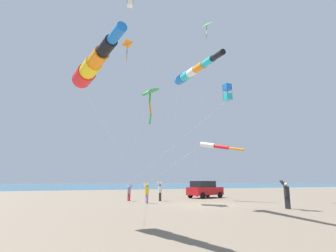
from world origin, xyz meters
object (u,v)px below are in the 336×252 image
(kite_delta_black_fish_shape, at_px, (207,25))
(kite_windsock_rainbow_low_near, at_px, (215,146))
(kite_delta_striped_overhead, at_px, (127,44))
(parked_car, at_px, (205,189))
(cooler_box, at_px, (196,195))
(person_child_green_jacket, at_px, (129,192))
(kite_delta_yellow_midlevel, at_px, (150,92))
(kite_windsock_small_distant, at_px, (93,65))
(person_bystander_far, at_px, (160,190))
(kite_box_magenta_far_left, at_px, (227,92))
(kite_box_checkered_midright, at_px, (130,0))
(kite_windsock_long_streamer_left, at_px, (190,73))
(person_child_grey_jacket, at_px, (147,192))
(person_adult_flyer, at_px, (287,193))

(kite_delta_black_fish_shape, bearing_deg, kite_windsock_rainbow_low_near, 162.79)
(kite_delta_striped_overhead, bearing_deg, parked_car, -77.24)
(cooler_box, distance_m, kite_delta_striped_overhead, 19.38)
(person_child_green_jacket, bearing_deg, kite_delta_yellow_midlevel, -169.83)
(kite_windsock_small_distant, bearing_deg, person_bystander_far, -37.14)
(cooler_box, xyz_separation_m, kite_delta_striped_overhead, (-5.53, 11.36, 14.70))
(person_bystander_far, relative_size, kite_delta_black_fish_shape, 0.09)
(person_bystander_far, height_order, kite_box_magenta_far_left, kite_box_magenta_far_left)
(kite_delta_yellow_midlevel, bearing_deg, person_bystander_far, -47.71)
(kite_windsock_small_distant, bearing_deg, kite_windsock_rainbow_low_near, -54.54)
(person_bystander_far, relative_size, kite_box_checkered_midright, 0.10)
(kite_windsock_long_streamer_left, bearing_deg, parked_car, -38.61)
(kite_box_checkered_midright, bearing_deg, kite_box_magenta_far_left, -130.42)
(person_child_grey_jacket, height_order, kite_windsock_rainbow_low_near, kite_windsock_rainbow_low_near)
(person_adult_flyer, height_order, kite_box_checkered_midright, kite_box_checkered_midright)
(kite_box_magenta_far_left, bearing_deg, person_child_green_jacket, 21.68)
(person_adult_flyer, height_order, kite_delta_black_fish_shape, kite_delta_black_fish_shape)
(person_child_grey_jacket, relative_size, kite_windsock_small_distant, 0.10)
(kite_windsock_long_streamer_left, bearing_deg, kite_windsock_rainbow_low_near, -46.63)
(person_adult_flyer, distance_m, kite_box_checkered_midright, 19.92)
(kite_windsock_rainbow_low_near, relative_size, kite_delta_striped_overhead, 0.57)
(person_child_grey_jacket, distance_m, kite_delta_black_fish_shape, 19.74)
(kite_delta_striped_overhead, relative_size, kite_box_checkered_midright, 0.85)
(kite_windsock_long_streamer_left, bearing_deg, cooler_box, -34.46)
(cooler_box, bearing_deg, parked_car, 163.69)
(person_child_grey_jacket, bearing_deg, kite_windsock_rainbow_low_near, -90.51)
(kite_windsock_long_streamer_left, distance_m, kite_delta_striped_overhead, 10.69)
(kite_windsock_small_distant, relative_size, kite_windsock_rainbow_low_near, 2.01)
(kite_delta_striped_overhead, height_order, kite_delta_black_fish_shape, kite_delta_black_fish_shape)
(kite_box_magenta_far_left, height_order, kite_box_checkered_midright, kite_box_checkered_midright)
(kite_box_magenta_far_left, bearing_deg, kite_box_checkered_midright, 49.58)
(kite_box_magenta_far_left, bearing_deg, kite_windsock_rainbow_low_near, -29.65)
(person_bystander_far, bearing_deg, kite_windsock_rainbow_low_near, -115.01)
(person_child_grey_jacket, xyz_separation_m, kite_delta_yellow_midlevel, (0.35, -0.28, 8.85))
(cooler_box, xyz_separation_m, kite_box_magenta_far_left, (-13.85, 6.29, 8.06))
(person_adult_flyer, relative_size, kite_delta_yellow_midlevel, 0.18)
(kite_windsock_long_streamer_left, height_order, kite_delta_striped_overhead, kite_delta_striped_overhead)
(person_adult_flyer, bearing_deg, person_child_green_jacket, 28.31)
(person_child_green_jacket, distance_m, kite_delta_black_fish_shape, 20.04)
(person_adult_flyer, distance_m, kite_delta_striped_overhead, 19.15)
(kite_delta_yellow_midlevel, bearing_deg, parked_car, -65.21)
(parked_car, bearing_deg, person_child_green_jacket, 95.41)
(parked_car, bearing_deg, kite_delta_striped_overhead, 102.76)
(person_child_green_jacket, height_order, kite_windsock_long_streamer_left, kite_windsock_long_streamer_left)
(kite_windsock_rainbow_low_near, distance_m, kite_box_checkered_midright, 15.49)
(kite_delta_yellow_midlevel, height_order, kite_delta_black_fish_shape, kite_delta_black_fish_shape)
(kite_delta_yellow_midlevel, distance_m, kite_delta_striped_overhead, 5.67)
(kite_delta_black_fish_shape, bearing_deg, person_adult_flyer, 172.50)
(kite_box_checkered_midright, bearing_deg, kite_delta_yellow_midlevel, -59.97)
(kite_windsock_rainbow_low_near, bearing_deg, person_bystander_far, 64.99)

